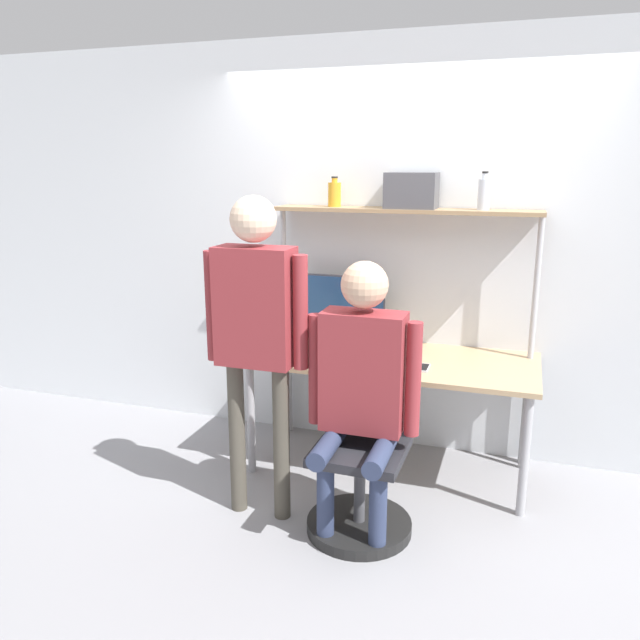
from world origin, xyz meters
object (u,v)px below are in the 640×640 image
at_px(bottle_clear, 484,194).
at_px(bottle_amber, 335,194).
at_px(person_standing, 256,317).
at_px(office_chair, 362,477).
at_px(monitor, 338,303).
at_px(person_seated, 362,378).
at_px(cell_phone, 423,368).
at_px(storage_box, 412,191).
at_px(laptop, 376,353).

distance_m(bottle_clear, bottle_amber, 0.93).
bearing_deg(person_standing, office_chair, 3.74).
bearing_deg(monitor, person_standing, -98.65).
bearing_deg(person_standing, person_seated, -0.61).
relative_size(office_chair, bottle_clear, 4.16).
bearing_deg(monitor, bottle_amber, 155.14).
height_order(cell_phone, storage_box, storage_box).
bearing_deg(laptop, person_seated, -83.34).
distance_m(monitor, laptop, 0.56).
bearing_deg(bottle_clear, bottle_amber, 180.00).
bearing_deg(office_chair, cell_phone, 69.17).
bearing_deg(person_seated, person_standing, 179.39).
bearing_deg(cell_phone, person_standing, -142.77).
distance_m(office_chair, storage_box, 1.75).
xyz_separation_m(person_standing, bottle_clear, (1.05, 1.01, 0.60)).
relative_size(cell_phone, bottle_amber, 0.79).
bearing_deg(monitor, person_seated, -67.07).
xyz_separation_m(office_chair, person_standing, (-0.58, -0.04, 0.84)).
relative_size(monitor, storage_box, 2.04).
bearing_deg(office_chair, laptop, 97.24).
bearing_deg(person_standing, storage_box, 58.72).
xyz_separation_m(laptop, person_standing, (-0.50, -0.61, 0.32)).
relative_size(bottle_clear, storage_box, 0.72).
height_order(cell_phone, bottle_amber, bottle_amber).
bearing_deg(bottle_clear, cell_phone, -122.16).
height_order(cell_phone, person_seated, person_seated).
bearing_deg(bottle_amber, person_standing, -96.63).
distance_m(laptop, person_seated, 0.62).
xyz_separation_m(laptop, person_seated, (0.07, -0.61, 0.06)).
bearing_deg(laptop, bottle_clear, 36.39).
height_order(laptop, office_chair, laptop).
height_order(cell_phone, office_chair, office_chair).
bearing_deg(storage_box, office_chair, -92.27).
relative_size(monitor, laptop, 1.85).
xyz_separation_m(person_standing, bottle_amber, (0.12, 1.01, 0.58)).
relative_size(person_standing, bottle_amber, 9.25).
xyz_separation_m(laptop, bottle_clear, (0.54, 0.40, 0.92)).
xyz_separation_m(person_standing, storage_box, (0.61, 1.01, 0.61)).
relative_size(office_chair, storage_box, 3.01).
height_order(bottle_clear, storage_box, bottle_clear).
bearing_deg(person_standing, bottle_clear, 43.97).
bearing_deg(bottle_clear, person_standing, -136.03).
distance_m(laptop, storage_box, 1.03).
bearing_deg(bottle_amber, laptop, -46.16).
distance_m(person_standing, bottle_clear, 1.57).
relative_size(monitor, person_seated, 0.44).
height_order(bottle_amber, storage_box, storage_box).
height_order(person_standing, bottle_amber, bottle_amber).
bearing_deg(person_seated, office_chair, 89.02).
height_order(office_chair, storage_box, storage_box).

